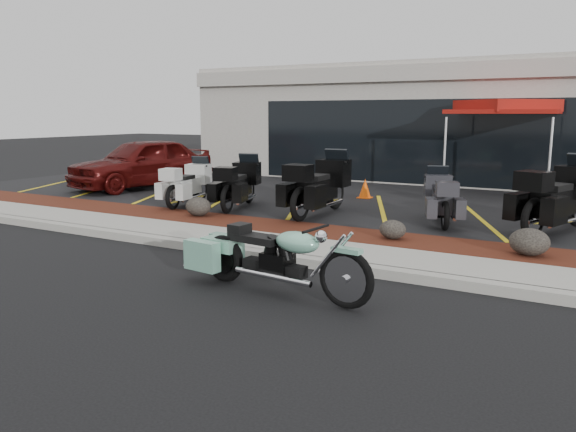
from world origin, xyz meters
The scene contains 17 objects.
ground centered at (0.00, 0.00, 0.00)m, with size 90.00×90.00×0.00m, color black.
curb centered at (0.00, 0.90, 0.07)m, with size 24.00×0.25×0.15m, color gray.
sidewalk centered at (0.00, 1.60, 0.07)m, with size 24.00×1.20×0.15m, color gray.
mulch_bed centered at (0.00, 2.80, 0.08)m, with size 24.00×1.20×0.16m, color #34180B.
upper_lot centered at (0.00, 8.20, 0.07)m, with size 26.00×9.60×0.15m, color black.
dealership_building centered at (0.00, 14.47, 2.01)m, with size 18.00×8.16×4.00m.
boulder_left centered at (-3.26, 2.91, 0.37)m, with size 0.59×0.49×0.42m, color black.
boulder_mid centered at (1.20, 2.75, 0.33)m, with size 0.48×0.40×0.34m, color black.
boulder_right centered at (3.47, 2.65, 0.38)m, with size 0.61×0.51×0.43m, color black.
hero_cruiser centered at (1.75, -0.64, 0.50)m, with size 2.83×0.72×1.00m, color #77B99D, non-canonical shape.
touring_white centered at (-4.58, 4.72, 0.73)m, with size 1.98×0.76×1.15m, color silver, non-canonical shape.
touring_black_front centered at (-3.29, 4.99, 0.77)m, with size 2.15×0.82×1.25m, color black, non-canonical shape.
touring_black_mid centered at (-1.01, 5.21, 0.86)m, with size 2.44×0.93×1.42m, color black, non-canonical shape.
touring_grey centered at (1.33, 5.30, 0.71)m, with size 1.94×0.74×1.13m, color #303035, non-canonical shape.
parked_car centered at (-7.76, 5.97, 0.90)m, with size 1.78×4.42×1.51m, color #420A09.
traffic_cone centered at (-1.07, 7.24, 0.41)m, with size 0.33×0.33×0.51m, color #F95508.
popup_canopy centered at (1.96, 9.93, 2.50)m, with size 2.99×2.99×2.59m.
Camera 1 is at (4.31, -6.73, 2.37)m, focal length 35.00 mm.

